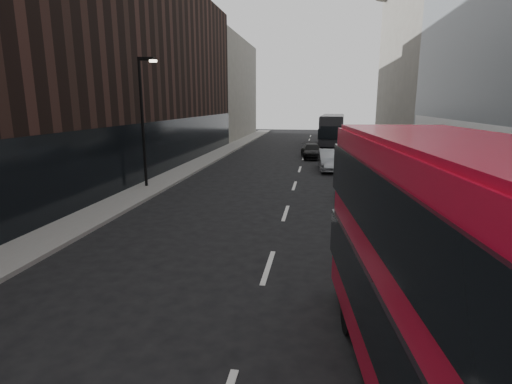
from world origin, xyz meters
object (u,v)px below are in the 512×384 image
at_px(street_lamp, 144,114).
at_px(car_c, 312,151).
at_px(grey_bus, 332,129).
at_px(car_b, 330,160).
at_px(car_a, 358,188).
at_px(red_bus, 501,313).

xyz_separation_m(street_lamp, car_c, (8.95, 14.23, -3.56)).
bearing_deg(grey_bus, car_b, -88.45).
relative_size(grey_bus, car_b, 2.37).
xyz_separation_m(grey_bus, car_a, (0.58, -26.39, -1.12)).
bearing_deg(street_lamp, car_c, 57.84).
bearing_deg(red_bus, car_a, 84.81).
bearing_deg(car_b, car_a, -87.11).
relative_size(grey_bus, car_c, 2.50).
bearing_deg(car_c, red_bus, -91.76).
bearing_deg(grey_bus, car_a, -85.35).
height_order(red_bus, car_c, red_bus).
bearing_deg(car_a, grey_bus, 85.16).
bearing_deg(street_lamp, grey_bus, 66.44).
xyz_separation_m(car_a, car_c, (-2.56, 15.56, -0.09)).
height_order(street_lamp, grey_bus, street_lamp).
relative_size(street_lamp, car_a, 1.68).
xyz_separation_m(street_lamp, car_b, (10.38, 8.00, -3.44)).
bearing_deg(car_c, street_lamp, -129.20).
bearing_deg(car_a, red_bus, -95.09).
bearing_deg(red_bus, grey_bus, 84.98).
bearing_deg(car_b, grey_bus, 84.15).
bearing_deg(red_bus, car_b, 87.08).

